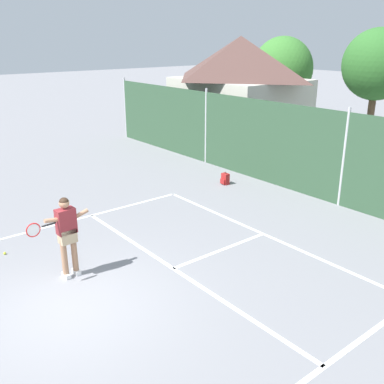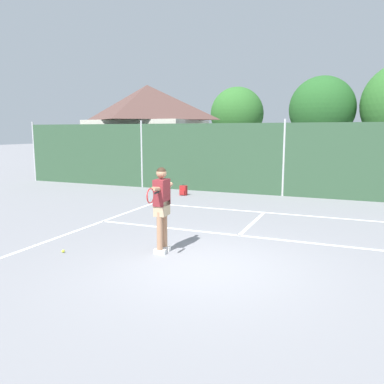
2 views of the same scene
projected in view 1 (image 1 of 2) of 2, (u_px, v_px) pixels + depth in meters
ground_plane at (72, 308)px, 8.66m from camera, size 120.00×120.00×0.00m
court_markings at (102, 296)px, 9.04m from camera, size 8.30×11.10×0.01m
chainlink_fence at (344, 160)px, 13.49m from camera, size 26.09×0.09×3.09m
clubhouse_building at (239, 90)px, 21.02m from camera, size 6.00×4.95×5.10m
tennis_player at (66, 230)px, 9.45m from camera, size 0.29×1.43×1.85m
tennis_ball at (5, 253)px, 10.77m from camera, size 0.07×0.07×0.07m
backpack_red at (225, 179)px, 15.88m from camera, size 0.29×0.26×0.46m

